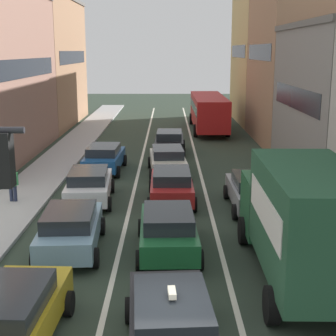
{
  "coord_description": "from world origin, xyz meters",
  "views": [
    {
      "loc": [
        -0.07,
        -9.3,
        6.55
      ],
      "look_at": [
        0.0,
        12.0,
        1.6
      ],
      "focal_mm": 54.13,
      "sensor_mm": 36.0,
      "label": 1
    }
  ],
  "objects_px": {
    "coupe_centre_lane_fourth": "(166,160)",
    "bus_mid_queue_primary": "(207,110)",
    "taxi_centre_lane_front": "(170,323)",
    "sedan_left_lane_third": "(87,185)",
    "pedestrian_near_kerb": "(11,183)",
    "sedan_left_lane_fourth": "(103,158)",
    "hatchback_centre_lane_third": "(170,185)",
    "wagon_left_lane_second": "(69,228)",
    "sedan_right_lane_behind_truck": "(251,191)",
    "sedan_centre_lane_second": "(167,229)",
    "sedan_centre_lane_fifth": "(168,141)",
    "removalist_box_truck": "(300,217)",
    "sedan_left_lane_front": "(9,317)"
  },
  "relations": [
    {
      "from": "taxi_centre_lane_front",
      "to": "coupe_centre_lane_fourth",
      "type": "bearing_deg",
      "value": -3.55
    },
    {
      "from": "sedan_right_lane_behind_truck",
      "to": "sedan_left_lane_fourth",
      "type": "bearing_deg",
      "value": 45.75
    },
    {
      "from": "sedan_left_lane_third",
      "to": "sedan_left_lane_fourth",
      "type": "xyz_separation_m",
      "value": [
        -0.04,
        5.81,
        0.0
      ]
    },
    {
      "from": "wagon_left_lane_second",
      "to": "pedestrian_near_kerb",
      "type": "height_order",
      "value": "pedestrian_near_kerb"
    },
    {
      "from": "removalist_box_truck",
      "to": "sedan_right_lane_behind_truck",
      "type": "xyz_separation_m",
      "value": [
        -0.19,
        6.94,
        -1.18
      ]
    },
    {
      "from": "sedan_centre_lane_second",
      "to": "sedan_left_lane_fourth",
      "type": "height_order",
      "value": "same"
    },
    {
      "from": "coupe_centre_lane_fourth",
      "to": "sedan_left_lane_fourth",
      "type": "height_order",
      "value": "same"
    },
    {
      "from": "sedan_centre_lane_second",
      "to": "pedestrian_near_kerb",
      "type": "bearing_deg",
      "value": 49.49
    },
    {
      "from": "wagon_left_lane_second",
      "to": "bus_mid_queue_primary",
      "type": "height_order",
      "value": "bus_mid_queue_primary"
    },
    {
      "from": "coupe_centre_lane_fourth",
      "to": "sedan_left_lane_third",
      "type": "bearing_deg",
      "value": 143.0
    },
    {
      "from": "removalist_box_truck",
      "to": "sedan_left_lane_third",
      "type": "distance_m",
      "value": 10.81
    },
    {
      "from": "sedan_centre_lane_second",
      "to": "sedan_left_lane_third",
      "type": "bearing_deg",
      "value": 29.48
    },
    {
      "from": "wagon_left_lane_second",
      "to": "sedan_right_lane_behind_truck",
      "type": "xyz_separation_m",
      "value": [
        6.82,
        4.62,
        0.0
      ]
    },
    {
      "from": "sedan_left_lane_third",
      "to": "pedestrian_near_kerb",
      "type": "xyz_separation_m",
      "value": [
        -3.27,
        -0.31,
        0.15
      ]
    },
    {
      "from": "sedan_centre_lane_fifth",
      "to": "bus_mid_queue_primary",
      "type": "xyz_separation_m",
      "value": [
        3.28,
        9.57,
        0.96
      ]
    },
    {
      "from": "sedan_centre_lane_second",
      "to": "sedan_left_lane_third",
      "type": "height_order",
      "value": "same"
    },
    {
      "from": "hatchback_centre_lane_third",
      "to": "pedestrian_near_kerb",
      "type": "distance_m",
      "value": 6.91
    },
    {
      "from": "sedan_left_lane_fourth",
      "to": "bus_mid_queue_primary",
      "type": "xyz_separation_m",
      "value": [
        6.89,
        14.67,
        0.96
      ]
    },
    {
      "from": "taxi_centre_lane_front",
      "to": "sedan_right_lane_behind_truck",
      "type": "distance_m",
      "value": 11.2
    },
    {
      "from": "taxi_centre_lane_front",
      "to": "sedan_left_lane_third",
      "type": "height_order",
      "value": "taxi_centre_lane_front"
    },
    {
      "from": "taxi_centre_lane_front",
      "to": "sedan_left_lane_front",
      "type": "distance_m",
      "value": 3.58
    },
    {
      "from": "coupe_centre_lane_fourth",
      "to": "bus_mid_queue_primary",
      "type": "bearing_deg",
      "value": -16.13
    },
    {
      "from": "coupe_centre_lane_fourth",
      "to": "sedan_left_lane_front",
      "type": "bearing_deg",
      "value": 164.59
    },
    {
      "from": "bus_mid_queue_primary",
      "to": "pedestrian_near_kerb",
      "type": "height_order",
      "value": "bus_mid_queue_primary"
    },
    {
      "from": "sedan_centre_lane_second",
      "to": "sedan_right_lane_behind_truck",
      "type": "xyz_separation_m",
      "value": [
        3.57,
        4.73,
        0.0
      ]
    },
    {
      "from": "sedan_left_lane_third",
      "to": "sedan_right_lane_behind_truck",
      "type": "relative_size",
      "value": 1.02
    },
    {
      "from": "hatchback_centre_lane_third",
      "to": "removalist_box_truck",
      "type": "bearing_deg",
      "value": -156.04
    },
    {
      "from": "sedan_left_lane_third",
      "to": "pedestrian_near_kerb",
      "type": "relative_size",
      "value": 2.65
    },
    {
      "from": "removalist_box_truck",
      "to": "sedan_left_lane_fourth",
      "type": "xyz_separation_m",
      "value": [
        -7.29,
        13.75,
        -1.18
      ]
    },
    {
      "from": "sedan_centre_lane_fifth",
      "to": "sedan_right_lane_behind_truck",
      "type": "relative_size",
      "value": 1.01
    },
    {
      "from": "sedan_left_lane_front",
      "to": "coupe_centre_lane_fourth",
      "type": "bearing_deg",
      "value": -9.65
    },
    {
      "from": "taxi_centre_lane_front",
      "to": "sedan_right_lane_behind_truck",
      "type": "bearing_deg",
      "value": -22.11
    },
    {
      "from": "hatchback_centre_lane_third",
      "to": "coupe_centre_lane_fourth",
      "type": "bearing_deg",
      "value": 1.38
    },
    {
      "from": "removalist_box_truck",
      "to": "bus_mid_queue_primary",
      "type": "bearing_deg",
      "value": 1.67
    },
    {
      "from": "wagon_left_lane_second",
      "to": "pedestrian_near_kerb",
      "type": "distance_m",
      "value": 6.36
    },
    {
      "from": "sedan_centre_lane_second",
      "to": "pedestrian_near_kerb",
      "type": "xyz_separation_m",
      "value": [
        -6.75,
        5.41,
        0.15
      ]
    },
    {
      "from": "bus_mid_queue_primary",
      "to": "pedestrian_near_kerb",
      "type": "relative_size",
      "value": 6.33
    },
    {
      "from": "removalist_box_truck",
      "to": "sedan_left_lane_front",
      "type": "height_order",
      "value": "removalist_box_truck"
    },
    {
      "from": "sedan_left_lane_third",
      "to": "bus_mid_queue_primary",
      "type": "relative_size",
      "value": 0.42
    },
    {
      "from": "sedan_left_lane_front",
      "to": "pedestrian_near_kerb",
      "type": "distance_m",
      "value": 11.49
    },
    {
      "from": "sedan_left_lane_front",
      "to": "sedan_centre_lane_fifth",
      "type": "relative_size",
      "value": 1.01
    },
    {
      "from": "taxi_centre_lane_front",
      "to": "sedan_centre_lane_second",
      "type": "bearing_deg",
      "value": -3.2
    },
    {
      "from": "sedan_left_lane_front",
      "to": "taxi_centre_lane_front",
      "type": "bearing_deg",
      "value": -92.69
    },
    {
      "from": "sedan_left_lane_fourth",
      "to": "bus_mid_queue_primary",
      "type": "bearing_deg",
      "value": -22.92
    },
    {
      "from": "taxi_centre_lane_front",
      "to": "sedan_left_lane_third",
      "type": "distance_m",
      "value": 12.16
    },
    {
      "from": "coupe_centre_lane_fourth",
      "to": "sedan_right_lane_behind_truck",
      "type": "bearing_deg",
      "value": -153.52
    },
    {
      "from": "sedan_centre_lane_second",
      "to": "sedan_left_lane_third",
      "type": "distance_m",
      "value": 6.7
    },
    {
      "from": "sedan_left_lane_front",
      "to": "sedan_left_lane_fourth",
      "type": "relative_size",
      "value": 1.0
    },
    {
      "from": "hatchback_centre_lane_third",
      "to": "pedestrian_near_kerb",
      "type": "relative_size",
      "value": 2.6
    },
    {
      "from": "removalist_box_truck",
      "to": "sedan_centre_lane_fifth",
      "type": "distance_m",
      "value": 19.24
    }
  ]
}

